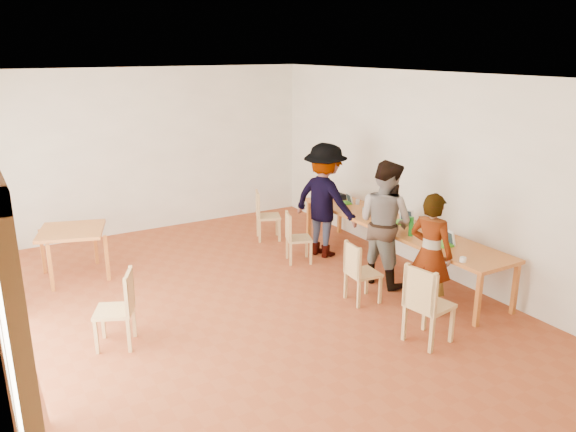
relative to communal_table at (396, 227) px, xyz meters
name	(u,v)px	position (x,y,z in m)	size (l,w,h in m)	color
ground	(252,307)	(-2.50, -0.06, -0.70)	(8.00, 8.00, 0.00)	#9D4926
wall_back	(153,150)	(-2.50, 3.94, 0.80)	(6.00, 0.10, 3.00)	white
wall_front	(518,332)	(-2.50, -4.06, 0.80)	(6.00, 0.10, 3.00)	white
wall_right	(427,173)	(0.50, -0.06, 0.80)	(0.10, 8.00, 3.00)	white
ceiling	(247,74)	(-2.50, -0.06, 2.32)	(6.00, 8.00, 0.04)	white
communal_table	(396,227)	(0.00, 0.00, 0.00)	(0.80, 4.00, 0.75)	#C7712C
side_table	(72,235)	(-4.32, 2.23, -0.03)	(0.90, 0.90, 0.75)	#C7712C
chair_near	(425,297)	(-1.22, -1.92, -0.11)	(0.52, 0.52, 0.52)	tan
chair_mid	(358,266)	(-1.20, -0.63, -0.18)	(0.43, 0.43, 0.45)	tan
chair_far	(294,232)	(-1.17, 1.08, -0.20)	(0.49, 0.49, 0.43)	tan
chair_empty	(263,210)	(-1.07, 2.33, -0.16)	(0.53, 0.53, 0.47)	tan
chair_spare	(122,301)	(-4.22, -0.18, -0.15)	(0.56, 0.56, 0.48)	tan
person_near	(431,254)	(-0.57, -1.32, 0.10)	(0.59, 0.38, 1.60)	gray
person_mid	(385,223)	(-0.44, -0.26, 0.21)	(0.89, 0.69, 1.82)	gray
person_far	(325,200)	(-0.55, 1.13, 0.23)	(1.21, 0.70, 1.87)	gray
laptop_near	(446,241)	(-0.04, -1.06, 0.10)	(0.24, 0.27, 0.21)	green
laptop_mid	(405,219)	(0.14, -0.02, 0.11)	(0.29, 0.31, 0.23)	green
laptop_far	(347,200)	(0.06, 1.34, 0.10)	(0.22, 0.24, 0.18)	green
yellow_mug	(367,211)	(-0.05, 0.63, 0.10)	(0.13, 0.13, 0.10)	gold
green_bottle	(411,226)	(-0.19, -0.53, 0.19)	(0.07, 0.07, 0.28)	#1E7C23
clear_glass	(358,202)	(0.17, 1.19, 0.09)	(0.07, 0.07, 0.09)	silver
condiment_cup	(463,260)	(-0.32, -1.63, 0.08)	(0.08, 0.08, 0.06)	white
pink_phone	(368,213)	(0.00, 0.69, 0.05)	(0.05, 0.10, 0.01)	#BE457D
black_pouch	(339,196)	(0.11, 1.67, 0.09)	(0.16, 0.26, 0.09)	black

